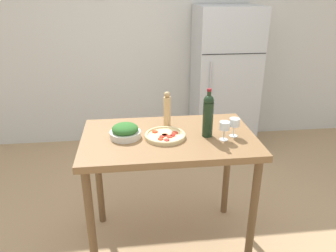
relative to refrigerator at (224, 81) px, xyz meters
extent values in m
plane|color=tan|center=(-0.90, -1.72, -0.87)|extent=(14.00, 14.00, 0.00)
cube|color=silver|center=(-0.90, 0.37, 0.43)|extent=(6.40, 0.06, 2.60)
cube|color=#B7BCC1|center=(0.00, 0.00, 0.00)|extent=(0.74, 0.63, 1.75)
cube|color=black|center=(0.00, -0.32, 0.38)|extent=(0.72, 0.01, 0.01)
cylinder|color=#B2B2B7|center=(-0.26, -0.33, -0.09)|extent=(0.02, 0.02, 0.79)
cube|color=brown|center=(-0.90, -1.72, 0.06)|extent=(1.23, 0.76, 0.05)
cylinder|color=brown|center=(-1.45, -2.04, -0.42)|extent=(0.06, 0.06, 0.91)
cylinder|color=brown|center=(-0.34, -2.04, -0.42)|extent=(0.06, 0.06, 0.91)
cylinder|color=brown|center=(-1.45, -1.39, -0.42)|extent=(0.06, 0.06, 0.91)
cylinder|color=brown|center=(-0.34, -1.39, -0.42)|extent=(0.06, 0.06, 0.91)
cylinder|color=black|center=(-0.62, -1.75, 0.20)|extent=(0.07, 0.07, 0.25)
sphere|color=black|center=(-0.62, -1.75, 0.35)|extent=(0.07, 0.07, 0.07)
cylinder|color=black|center=(-0.62, -1.75, 0.38)|extent=(0.03, 0.03, 0.06)
cylinder|color=maroon|center=(-0.62, -1.75, 0.42)|extent=(0.03, 0.03, 0.02)
cylinder|color=silver|center=(-0.52, -1.83, 0.08)|extent=(0.06, 0.06, 0.00)
cylinder|color=silver|center=(-0.52, -1.83, 0.12)|extent=(0.01, 0.01, 0.07)
cylinder|color=white|center=(-0.52, -1.83, 0.19)|extent=(0.07, 0.07, 0.06)
cylinder|color=maroon|center=(-0.52, -1.83, 0.17)|extent=(0.06, 0.06, 0.02)
cylinder|color=silver|center=(-0.44, -1.77, 0.08)|extent=(0.06, 0.06, 0.00)
cylinder|color=silver|center=(-0.44, -1.77, 0.12)|extent=(0.01, 0.01, 0.07)
cylinder|color=white|center=(-0.44, -1.77, 0.19)|extent=(0.07, 0.07, 0.06)
cylinder|color=maroon|center=(-0.44, -1.77, 0.16)|extent=(0.06, 0.06, 0.00)
cylinder|color=tan|center=(-0.88, -1.53, 0.19)|extent=(0.05, 0.05, 0.23)
sphere|color=tan|center=(-0.88, -1.53, 0.33)|extent=(0.05, 0.05, 0.05)
cylinder|color=silver|center=(-1.20, -1.71, 0.10)|extent=(0.22, 0.22, 0.05)
ellipsoid|color=#2D6628|center=(-1.20, -1.71, 0.15)|extent=(0.19, 0.19, 0.08)
cylinder|color=#DBC189|center=(-0.92, -1.74, 0.09)|extent=(0.29, 0.29, 0.02)
torus|color=#DBC189|center=(-0.92, -1.74, 0.10)|extent=(0.29, 0.29, 0.02)
cylinder|color=#AC1714|center=(-0.93, -1.75, 0.10)|extent=(0.03, 0.03, 0.01)
cylinder|color=red|center=(-0.93, -1.74, 0.10)|extent=(0.04, 0.04, 0.01)
cylinder|color=#A82727|center=(-0.92, -1.83, 0.10)|extent=(0.04, 0.04, 0.01)
cylinder|color=red|center=(-0.85, -1.71, 0.10)|extent=(0.05, 0.05, 0.01)
cylinder|color=red|center=(-0.95, -1.77, 0.10)|extent=(0.04, 0.04, 0.01)
cylinder|color=red|center=(-0.96, -1.81, 0.10)|extent=(0.04, 0.04, 0.01)
cylinder|color=red|center=(-0.87, -1.76, 0.10)|extent=(0.04, 0.04, 0.01)
cylinder|color=red|center=(-0.89, -1.77, 0.10)|extent=(0.04, 0.04, 0.01)
cylinder|color=red|center=(-0.99, -1.68, 0.10)|extent=(0.04, 0.04, 0.01)
camera|label=1|loc=(-1.15, -3.82, 1.05)|focal=35.00mm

